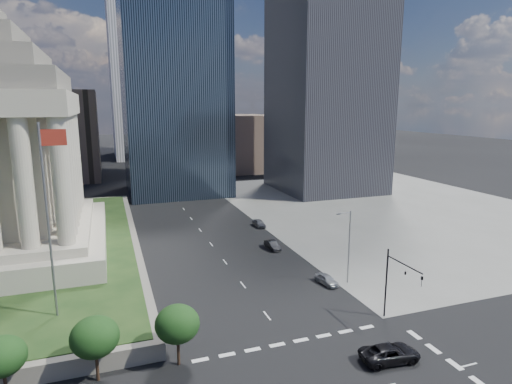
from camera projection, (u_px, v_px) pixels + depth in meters
name	position (u px, v px, depth m)	size (l,w,h in m)	color
ground	(168.00, 189.00, 122.50)	(500.00, 500.00, 0.00)	black
sidewalk_ne	(389.00, 207.00, 100.51)	(68.00, 90.00, 0.03)	slate
flagpole	(49.00, 211.00, 42.54)	(2.52, 0.24, 20.00)	slate
midrise_glass	(173.00, 80.00, 112.56)	(26.00, 26.00, 60.00)	black
highrise_ne	(329.00, 2.00, 112.35)	(26.00, 28.00, 100.00)	black
building_filler_ne	(242.00, 142.00, 158.66)	(20.00, 30.00, 20.00)	brown
building_filler_nw	(59.00, 135.00, 137.67)	(24.00, 30.00, 28.00)	brown
traffic_signal_ne	(397.00, 279.00, 45.76)	(0.30, 5.74, 8.00)	black
street_lamp_north	(348.00, 243.00, 56.39)	(2.13, 0.22, 10.00)	slate
pickup_truck	(390.00, 353.00, 39.79)	(5.70, 2.63, 1.58)	black
parked_sedan_near	(327.00, 279.00, 57.02)	(3.89, 1.57, 1.33)	gray
parked_sedan_mid	(272.00, 245.00, 70.90)	(4.14, 1.44, 1.36)	black
parked_sedan_far	(259.00, 223.00, 84.09)	(4.12, 1.66, 1.40)	#595A60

